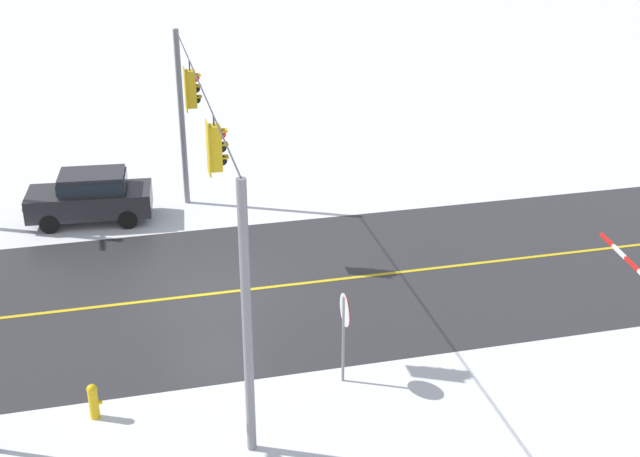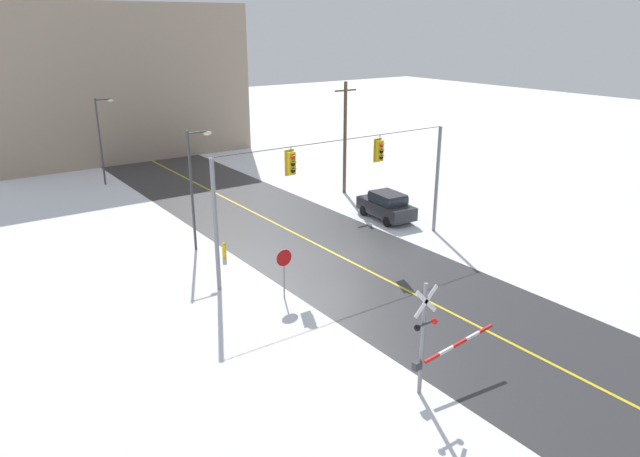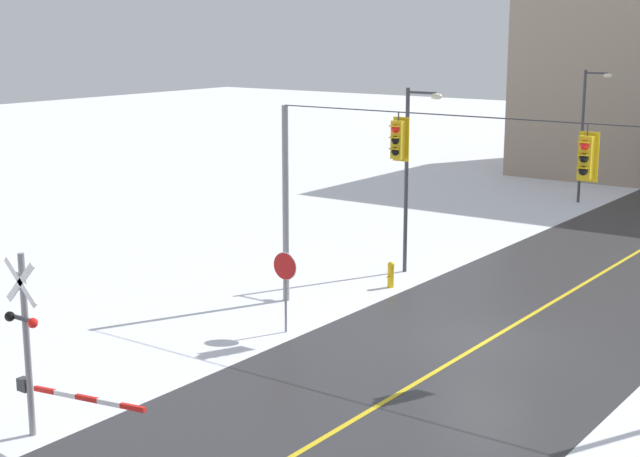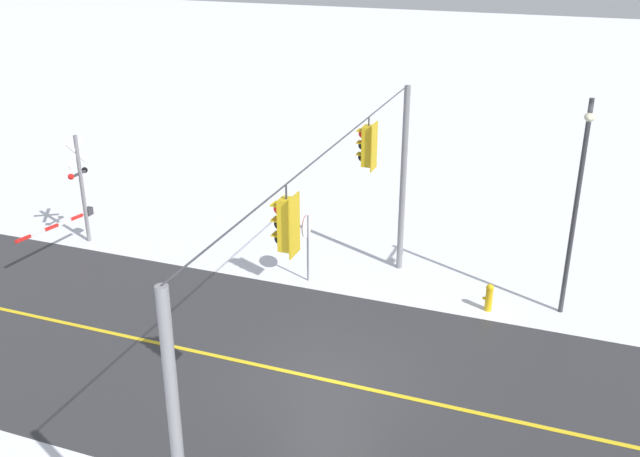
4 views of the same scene
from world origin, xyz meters
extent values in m
plane|color=white|center=(0.00, 0.00, 0.00)|extent=(160.00, 160.00, 0.00)
cube|color=#303033|center=(0.00, 6.00, 0.00)|extent=(9.00, 80.00, 0.01)
cube|color=gold|center=(0.00, 6.00, 0.01)|extent=(0.14, 72.00, 0.01)
cylinder|color=gray|center=(-7.00, 0.00, 3.10)|extent=(0.20, 0.20, 6.20)
cylinder|color=gray|center=(7.00, 0.00, 3.10)|extent=(0.20, 0.20, 6.20)
cylinder|color=#38383D|center=(0.00, 0.00, 6.20)|extent=(14.00, 0.04, 0.04)
cylinder|color=#38383D|center=(-2.94, 0.00, 6.08)|extent=(0.04, 0.04, 0.24)
cube|color=gold|center=(-2.94, 0.00, 5.42)|extent=(0.34, 0.28, 1.08)
cube|color=gold|center=(-2.94, 0.16, 5.42)|extent=(0.52, 0.03, 1.26)
sphere|color=red|center=(-2.94, -0.15, 5.74)|extent=(0.24, 0.24, 0.24)
cube|color=gold|center=(-2.94, -0.22, 5.83)|extent=(0.26, 0.16, 0.03)
sphere|color=black|center=(-2.94, -0.15, 5.42)|extent=(0.24, 0.24, 0.24)
cube|color=gold|center=(-2.94, -0.22, 5.51)|extent=(0.26, 0.16, 0.03)
sphere|color=black|center=(-2.94, -0.15, 5.10)|extent=(0.24, 0.24, 0.24)
cube|color=gold|center=(-2.94, -0.22, 5.19)|extent=(0.26, 0.16, 0.03)
cylinder|color=#38383D|center=(2.53, 0.00, 6.05)|extent=(0.04, 0.04, 0.30)
cube|color=gold|center=(2.53, 0.00, 5.36)|extent=(0.34, 0.28, 1.08)
cube|color=gold|center=(2.53, 0.16, 5.36)|extent=(0.52, 0.03, 1.26)
sphere|color=red|center=(2.53, -0.15, 5.68)|extent=(0.24, 0.24, 0.24)
cube|color=gold|center=(2.53, -0.22, 5.76)|extent=(0.26, 0.16, 0.03)
sphere|color=black|center=(2.53, -0.15, 5.36)|extent=(0.24, 0.24, 0.24)
cube|color=gold|center=(2.53, -0.22, 5.44)|extent=(0.26, 0.16, 0.03)
sphere|color=black|center=(2.53, -0.15, 5.04)|extent=(0.24, 0.24, 0.24)
cube|color=gold|center=(2.53, -0.22, 5.12)|extent=(0.26, 0.16, 0.03)
cylinder|color=gray|center=(-5.04, -2.54, 1.15)|extent=(0.07, 0.07, 2.30)
cylinder|color=#B71414|center=(-5.04, -2.58, 1.95)|extent=(0.76, 0.03, 0.76)
cylinder|color=white|center=(-5.04, -2.56, 1.95)|extent=(0.80, 0.01, 0.80)
cylinder|color=gray|center=(-5.16, -11.22, 2.00)|extent=(0.14, 0.14, 4.00)
cube|color=white|center=(-5.16, -11.27, 3.40)|extent=(0.98, 0.04, 0.98)
cube|color=white|center=(-5.16, -11.27, 3.40)|extent=(0.98, 0.04, 0.98)
cube|color=#38383D|center=(-5.16, -11.26, 2.60)|extent=(0.80, 0.06, 0.08)
sphere|color=black|center=(-5.54, -11.32, 2.60)|extent=(0.22, 0.22, 0.22)
sphere|color=red|center=(-4.78, -11.32, 2.60)|extent=(0.22, 0.22, 0.22)
cube|color=red|center=(-4.65, -11.22, 1.13)|extent=(0.67, 0.08, 0.16)
cube|color=white|center=(-3.99, -11.22, 1.20)|extent=(0.67, 0.08, 0.16)
cube|color=red|center=(-3.33, -11.22, 1.26)|extent=(0.67, 0.08, 0.16)
cube|color=white|center=(-2.66, -11.22, 1.33)|extent=(0.67, 0.08, 0.16)
cube|color=red|center=(-2.00, -11.22, 1.39)|extent=(0.67, 0.08, 0.16)
cube|color=#38383D|center=(-5.34, -11.22, 1.10)|extent=(0.28, 0.20, 0.28)
cube|color=#2D2D33|center=(6.15, 3.33, 0.72)|extent=(2.12, 4.24, 0.80)
cube|color=#2D2D33|center=(6.13, 3.18, 1.42)|extent=(1.68, 2.26, 0.64)
cube|color=#232D38|center=(6.13, 3.18, 1.42)|extent=(1.73, 2.34, 0.40)
sphere|color=#EFEACC|center=(5.76, 5.44, 0.77)|extent=(0.16, 0.16, 0.16)
sphere|color=#EFEACC|center=(6.90, 5.34, 0.77)|extent=(0.16, 0.16, 0.16)
cylinder|color=black|center=(5.47, 4.67, 0.32)|extent=(0.28, 0.66, 0.64)
cylinder|color=black|center=(7.06, 4.52, 0.32)|extent=(0.28, 0.66, 0.64)
cylinder|color=black|center=(5.23, 2.14, 0.32)|extent=(0.28, 0.66, 0.64)
cylinder|color=black|center=(6.83, 1.99, 0.32)|extent=(0.28, 0.66, 0.64)
cylinder|color=#38383D|center=(-5.80, 5.32, 3.25)|extent=(0.14, 0.14, 6.50)
cylinder|color=#38383D|center=(-5.25, 5.32, 6.35)|extent=(1.10, 0.09, 0.09)
ellipsoid|color=beige|center=(-4.70, 5.32, 6.25)|extent=(0.44, 0.28, 0.22)
cylinder|color=#38383D|center=(-5.80, 22.06, 3.25)|extent=(0.14, 0.14, 6.50)
cylinder|color=#38383D|center=(-5.25, 22.06, 6.35)|extent=(1.10, 0.09, 0.09)
ellipsoid|color=beige|center=(-4.70, 22.06, 6.25)|extent=(0.44, 0.28, 0.22)
cylinder|color=gold|center=(-5.11, 3.26, 0.35)|extent=(0.22, 0.22, 0.70)
sphere|color=gold|center=(-5.11, 3.26, 0.76)|extent=(0.24, 0.24, 0.24)
cylinder|color=gold|center=(-5.11, 3.12, 0.39)|extent=(0.09, 0.10, 0.09)
cylinder|color=brown|center=(7.74, 9.69, 3.95)|extent=(0.24, 0.24, 7.89)
cube|color=#4C3A28|center=(7.74, 9.69, 7.29)|extent=(1.80, 0.10, 0.10)
cube|color=gray|center=(-1.26, 34.70, 6.69)|extent=(22.66, 13.65, 13.38)
camera|label=1|loc=(-21.62, 2.05, 11.89)|focal=47.94mm
camera|label=2|loc=(-17.50, -22.93, 11.66)|focal=32.96mm
camera|label=3|loc=(10.92, -22.96, 8.58)|focal=53.27mm
camera|label=4|loc=(14.64, 5.22, 10.93)|focal=40.77mm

